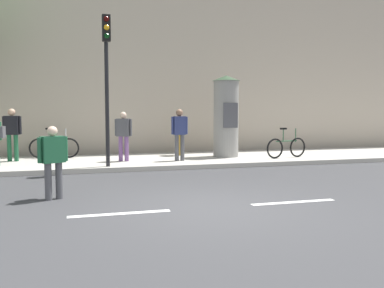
{
  "coord_description": "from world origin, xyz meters",
  "views": [
    {
      "loc": [
        -2.38,
        -7.11,
        1.79
      ],
      "look_at": [
        0.17,
        2.0,
        1.05
      ],
      "focal_mm": 37.87,
      "sensor_mm": 36.0,
      "label": 1
    }
  ],
  "objects_px": {
    "pedestrian_with_bag": "(12,130)",
    "poster_column": "(226,116)",
    "pedestrian_with_backpack": "(180,131)",
    "pedestrian_in_dark_shirt": "(179,131)",
    "bicycle_leaning": "(286,147)",
    "traffic_light": "(107,66)",
    "bicycle_upright": "(54,147)",
    "pedestrian_in_light_jacket": "(123,132)",
    "pedestrian_tallest": "(53,156)"
  },
  "relations": [
    {
      "from": "pedestrian_with_backpack",
      "to": "bicycle_upright",
      "type": "bearing_deg",
      "value": 154.58
    },
    {
      "from": "pedestrian_in_light_jacket",
      "to": "bicycle_leaning",
      "type": "relative_size",
      "value": 0.95
    },
    {
      "from": "pedestrian_tallest",
      "to": "pedestrian_in_dark_shirt",
      "type": "distance_m",
      "value": 7.59
    },
    {
      "from": "pedestrian_with_bag",
      "to": "traffic_light",
      "type": "bearing_deg",
      "value": -37.82
    },
    {
      "from": "pedestrian_tallest",
      "to": "traffic_light",
      "type": "bearing_deg",
      "value": 69.53
    },
    {
      "from": "pedestrian_with_backpack",
      "to": "bicycle_upright",
      "type": "xyz_separation_m",
      "value": [
        -4.16,
        1.98,
        -0.64
      ]
    },
    {
      "from": "bicycle_leaning",
      "to": "bicycle_upright",
      "type": "height_order",
      "value": "same"
    },
    {
      "from": "bicycle_leaning",
      "to": "bicycle_upright",
      "type": "bearing_deg",
      "value": 164.9
    },
    {
      "from": "pedestrian_tallest",
      "to": "pedestrian_in_dark_shirt",
      "type": "xyz_separation_m",
      "value": [
        4.22,
        6.3,
        0.19
      ]
    },
    {
      "from": "pedestrian_in_light_jacket",
      "to": "bicycle_leaning",
      "type": "height_order",
      "value": "pedestrian_in_light_jacket"
    },
    {
      "from": "traffic_light",
      "to": "pedestrian_with_backpack",
      "type": "height_order",
      "value": "traffic_light"
    },
    {
      "from": "traffic_light",
      "to": "bicycle_leaning",
      "type": "relative_size",
      "value": 2.57
    },
    {
      "from": "pedestrian_with_backpack",
      "to": "bicycle_leaning",
      "type": "xyz_separation_m",
      "value": [
        3.93,
        -0.21,
        -0.64
      ]
    },
    {
      "from": "pedestrian_in_light_jacket",
      "to": "pedestrian_with_bag",
      "type": "height_order",
      "value": "pedestrian_with_bag"
    },
    {
      "from": "pedestrian_with_bag",
      "to": "poster_column",
      "type": "bearing_deg",
      "value": -4.43
    },
    {
      "from": "pedestrian_with_backpack",
      "to": "bicycle_leaning",
      "type": "height_order",
      "value": "pedestrian_with_backpack"
    },
    {
      "from": "pedestrian_with_backpack",
      "to": "poster_column",
      "type": "bearing_deg",
      "value": 21.99
    },
    {
      "from": "poster_column",
      "to": "pedestrian_tallest",
      "type": "bearing_deg",
      "value": -136.97
    },
    {
      "from": "pedestrian_with_backpack",
      "to": "pedestrian_in_light_jacket",
      "type": "height_order",
      "value": "pedestrian_with_backpack"
    },
    {
      "from": "bicycle_leaning",
      "to": "pedestrian_with_backpack",
      "type": "bearing_deg",
      "value": 177.01
    },
    {
      "from": "poster_column",
      "to": "pedestrian_in_light_jacket",
      "type": "relative_size",
      "value": 1.8
    },
    {
      "from": "pedestrian_with_backpack",
      "to": "bicycle_leaning",
      "type": "bearing_deg",
      "value": -2.99
    },
    {
      "from": "pedestrian_with_backpack",
      "to": "pedestrian_in_light_jacket",
      "type": "xyz_separation_m",
      "value": [
        -1.85,
        0.38,
        -0.06
      ]
    },
    {
      "from": "pedestrian_with_bag",
      "to": "bicycle_upright",
      "type": "relative_size",
      "value": 1.01
    },
    {
      "from": "pedestrian_tallest",
      "to": "pedestrian_with_backpack",
      "type": "height_order",
      "value": "pedestrian_with_backpack"
    },
    {
      "from": "bicycle_leaning",
      "to": "bicycle_upright",
      "type": "relative_size",
      "value": 0.99
    },
    {
      "from": "traffic_light",
      "to": "pedestrian_with_backpack",
      "type": "xyz_separation_m",
      "value": [
        2.45,
        0.95,
        -1.97
      ]
    },
    {
      "from": "pedestrian_in_dark_shirt",
      "to": "bicycle_leaning",
      "type": "xyz_separation_m",
      "value": [
        3.52,
        -1.9,
        -0.55
      ]
    },
    {
      "from": "poster_column",
      "to": "bicycle_leaning",
      "type": "relative_size",
      "value": 1.72
    },
    {
      "from": "pedestrian_in_dark_shirt",
      "to": "pedestrian_in_light_jacket",
      "type": "height_order",
      "value": "pedestrian_in_light_jacket"
    },
    {
      "from": "poster_column",
      "to": "bicycle_upright",
      "type": "bearing_deg",
      "value": 169.08
    },
    {
      "from": "pedestrian_tallest",
      "to": "pedestrian_with_bag",
      "type": "bearing_deg",
      "value": 105.24
    },
    {
      "from": "poster_column",
      "to": "pedestrian_with_bag",
      "type": "xyz_separation_m",
      "value": [
        -7.41,
        0.57,
        -0.47
      ]
    },
    {
      "from": "pedestrian_in_light_jacket",
      "to": "pedestrian_tallest",
      "type": "bearing_deg",
      "value": -111.56
    },
    {
      "from": "pedestrian_tallest",
      "to": "pedestrian_in_light_jacket",
      "type": "distance_m",
      "value": 5.36
    },
    {
      "from": "bicycle_upright",
      "to": "pedestrian_in_dark_shirt",
      "type": "bearing_deg",
      "value": -3.51
    },
    {
      "from": "pedestrian_in_light_jacket",
      "to": "bicycle_leaning",
      "type": "distance_m",
      "value": 5.84
    },
    {
      "from": "pedestrian_with_bag",
      "to": "pedestrian_in_dark_shirt",
      "type": "bearing_deg",
      "value": 3.22
    },
    {
      "from": "pedestrian_in_dark_shirt",
      "to": "pedestrian_tallest",
      "type": "bearing_deg",
      "value": -123.81
    },
    {
      "from": "poster_column",
      "to": "traffic_light",
      "type": "bearing_deg",
      "value": -158.43
    },
    {
      "from": "pedestrian_tallest",
      "to": "pedestrian_with_bag",
      "type": "relative_size",
      "value": 0.85
    },
    {
      "from": "pedestrian_tallest",
      "to": "bicycle_upright",
      "type": "xyz_separation_m",
      "value": [
        -0.34,
        6.58,
        -0.36
      ]
    },
    {
      "from": "traffic_light",
      "to": "pedestrian_tallest",
      "type": "distance_m",
      "value": 4.5
    },
    {
      "from": "pedestrian_with_backpack",
      "to": "pedestrian_in_dark_shirt",
      "type": "xyz_separation_m",
      "value": [
        0.4,
        1.7,
        -0.08
      ]
    },
    {
      "from": "pedestrian_tallest",
      "to": "bicycle_upright",
      "type": "relative_size",
      "value": 0.86
    },
    {
      "from": "pedestrian_with_backpack",
      "to": "bicycle_leaning",
      "type": "distance_m",
      "value": 3.99
    },
    {
      "from": "poster_column",
      "to": "pedestrian_tallest",
      "type": "xyz_separation_m",
      "value": [
        -5.79,
        -5.4,
        -0.77
      ]
    },
    {
      "from": "poster_column",
      "to": "pedestrian_with_bag",
      "type": "bearing_deg",
      "value": 175.57
    },
    {
      "from": "bicycle_upright",
      "to": "traffic_light",
      "type": "bearing_deg",
      "value": -59.8
    },
    {
      "from": "pedestrian_with_bag",
      "to": "pedestrian_with_backpack",
      "type": "bearing_deg",
      "value": -14.11
    }
  ]
}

